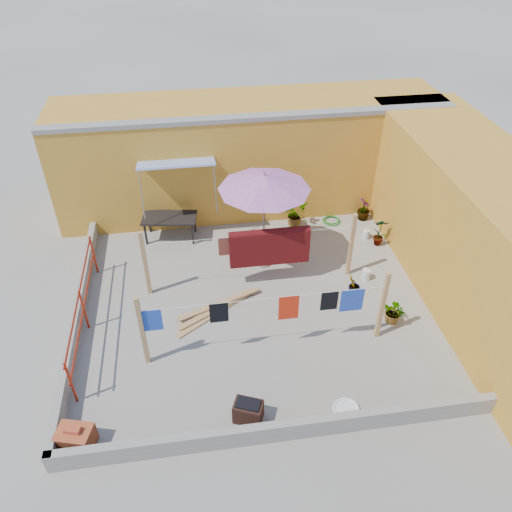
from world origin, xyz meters
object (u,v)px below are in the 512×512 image
object	(u,v)px
outdoor_table	(169,219)
green_hose	(331,220)
water_jug_b	(366,234)
brazier	(248,411)
brick_stack	(76,439)
patio_umbrella	(264,183)
white_basin	(346,409)
plant_back_a	(295,214)
water_jug_a	(366,275)

from	to	relation	value
outdoor_table	green_hose	distance (m)	4.72
outdoor_table	water_jug_b	xyz separation A→B (m)	(5.41, -0.84, -0.49)
brazier	brick_stack	bearing A→B (deg)	-178.03
patio_umbrella	brazier	xyz separation A→B (m)	(-1.04, -4.63, -2.17)
brazier	outdoor_table	bearing A→B (deg)	102.27
outdoor_table	white_basin	bearing A→B (deg)	-62.91
outdoor_table	plant_back_a	world-z (taller)	plant_back_a
outdoor_table	brazier	size ratio (longest dim) A/B	2.51
white_basin	brick_stack	bearing A→B (deg)	180.00
water_jug_a	green_hose	xyz separation A→B (m)	(-0.15, 2.69, -0.11)
brick_stack	brazier	bearing A→B (deg)	1.97
brazier	white_basin	distance (m)	1.88
brick_stack	green_hose	world-z (taller)	brick_stack
white_basin	water_jug_b	size ratio (longest dim) A/B	1.70
brick_stack	plant_back_a	world-z (taller)	plant_back_a
white_basin	water_jug_a	distance (m)	4.05
water_jug_a	brazier	bearing A→B (deg)	-134.06
patio_umbrella	green_hose	xyz separation A→B (m)	(2.30, 1.66, -2.37)
patio_umbrella	brick_stack	xyz separation A→B (m)	(-4.14, -4.74, -2.17)
brazier	water_jug_a	distance (m)	5.01
white_basin	green_hose	size ratio (longest dim) A/B	0.98
white_basin	water_jug_b	world-z (taller)	water_jug_b
patio_umbrella	brazier	size ratio (longest dim) A/B	4.29
patio_umbrella	water_jug_a	distance (m)	3.48
outdoor_table	brazier	bearing A→B (deg)	-77.73
brick_stack	green_hose	size ratio (longest dim) A/B	1.35
water_jug_a	outdoor_table	bearing A→B (deg)	152.01
brazier	water_jug_a	size ratio (longest dim) A/B	1.84
brazier	water_jug_b	distance (m)	6.70
patio_umbrella	outdoor_table	xyz separation A→B (m)	(-2.38, 1.54, -1.78)
outdoor_table	green_hose	world-z (taller)	outdoor_table
brazier	white_basin	bearing A→B (deg)	-3.26
water_jug_a	green_hose	bearing A→B (deg)	93.11
brazier	green_hose	world-z (taller)	brazier
patio_umbrella	outdoor_table	world-z (taller)	patio_umbrella
white_basin	water_jug_b	xyz separation A→B (m)	(2.20, 5.44, 0.09)
outdoor_table	brick_stack	xyz separation A→B (m)	(-1.76, -6.27, -0.39)
water_jug_a	green_hose	size ratio (longest dim) A/B	0.64
water_jug_a	plant_back_a	bearing A→B (deg)	115.30
outdoor_table	brick_stack	size ratio (longest dim) A/B	2.19
patio_umbrella	white_basin	distance (m)	5.35
water_jug_b	white_basin	bearing A→B (deg)	-112.01
brazier	green_hose	xyz separation A→B (m)	(3.34, 6.29, -0.20)
white_basin	plant_back_a	world-z (taller)	plant_back_a
white_basin	plant_back_a	bearing A→B (deg)	86.90
white_basin	plant_back_a	distance (m)	6.42
outdoor_table	green_hose	size ratio (longest dim) A/B	2.96
water_jug_b	outdoor_table	bearing A→B (deg)	171.19
plant_back_a	green_hose	bearing A→B (deg)	0.00
white_basin	water_jug_a	size ratio (longest dim) A/B	1.53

